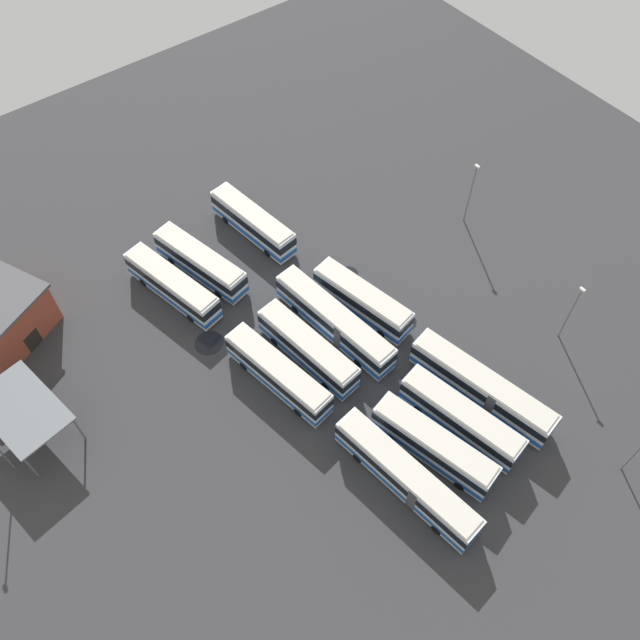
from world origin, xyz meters
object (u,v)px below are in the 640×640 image
(bus_row2_slot0, at_px, (253,222))
(bus_row0_slot1, at_px, (461,418))
(bus_row0_slot3, at_px, (407,478))
(bus_row1_slot1, at_px, (335,321))
(bus_row0_slot0, at_px, (482,387))
(bus_row2_slot2, at_px, (201,262))
(maintenance_shelter, at_px, (22,409))
(lamp_post_near_entrance, at_px, (571,311))
(lamp_post_far_corner, at_px, (471,191))
(bus_row2_slot3, at_px, (173,285))
(bus_row1_slot2, at_px, (308,349))
(bus_row1_slot0, at_px, (362,300))
(bus_row1_slot3, at_px, (278,374))
(bus_row0_slot2, at_px, (434,445))

(bus_row2_slot0, bearing_deg, bus_row0_slot1, -177.33)
(bus_row0_slot3, bearing_deg, bus_row2_slot0, -10.80)
(bus_row1_slot1, bearing_deg, bus_row0_slot0, -156.11)
(bus_row0_slot3, bearing_deg, bus_row2_slot2, 2.62)
(maintenance_shelter, bearing_deg, bus_row2_slot0, -74.74)
(lamp_post_near_entrance, distance_m, lamp_post_far_corner, 18.19)
(bus_row0_slot1, distance_m, lamp_post_near_entrance, 15.91)
(bus_row1_slot1, relative_size, bus_row2_slot0, 1.27)
(bus_row2_slot0, distance_m, bus_row2_slot3, 12.15)
(bus_row2_slot3, relative_size, lamp_post_far_corner, 1.47)
(bus_row2_slot0, relative_size, lamp_post_near_entrance, 1.52)
(bus_row2_slot2, distance_m, lamp_post_near_entrance, 38.78)
(bus_row0_slot0, xyz_separation_m, bus_row0_slot1, (-1.10, 3.87, -0.00))
(bus_row1_slot1, height_order, bus_row1_slot2, same)
(bus_row0_slot1, bearing_deg, bus_row0_slot3, 99.84)
(bus_row0_slot3, distance_m, bus_row2_slot0, 34.17)
(bus_row1_slot0, relative_size, bus_row1_slot1, 0.77)
(bus_row0_slot0, xyz_separation_m, bus_row2_slot3, (28.68, 17.29, -0.00))
(bus_row2_slot2, distance_m, bus_row2_slot3, 4.15)
(bus_row1_slot0, bearing_deg, bus_row2_slot3, 47.13)
(bus_row0_slot1, bearing_deg, bus_row2_slot0, 2.67)
(bus_row1_slot1, height_order, maintenance_shelter, maintenance_shelter)
(maintenance_shelter, bearing_deg, lamp_post_far_corner, -95.47)
(bus_row1_slot3, distance_m, maintenance_shelter, 23.39)
(bus_row2_slot2, height_order, maintenance_shelter, maintenance_shelter)
(bus_row0_slot3, height_order, bus_row1_slot0, same)
(bus_row0_slot3, distance_m, bus_row2_slot3, 31.63)
(bus_row0_slot0, distance_m, bus_row1_slot1, 15.94)
(bus_row1_slot0, xyz_separation_m, bus_row2_slot2, (14.66, 10.75, 0.00))
(bus_row2_slot0, height_order, lamp_post_near_entrance, lamp_post_near_entrance)
(bus_row0_slot1, xyz_separation_m, bus_row2_slot2, (30.71, 9.37, -0.00))
(bus_row2_slot0, xyz_separation_m, lamp_post_far_corner, (-13.19, -20.91, 2.73))
(bus_row0_slot1, bearing_deg, bus_row2_slot3, 24.25)
(lamp_post_far_corner, bearing_deg, bus_row0_slot3, 126.72)
(bus_row0_slot1, bearing_deg, bus_row0_slot0, -74.20)
(maintenance_shelter, height_order, lamp_post_far_corner, lamp_post_far_corner)
(bus_row0_slot0, distance_m, bus_row0_slot3, 12.03)
(bus_row2_slot3, relative_size, lamp_post_near_entrance, 1.56)
(bus_row1_slot0, distance_m, bus_row2_slot2, 18.18)
(bus_row0_slot2, xyz_separation_m, bus_row1_slot2, (15.19, 2.84, -0.00))
(bus_row0_slot3, distance_m, bus_row1_slot2, 16.09)
(bus_row2_slot2, distance_m, lamp_post_far_corner, 31.19)
(bus_row1_slot1, bearing_deg, bus_row1_slot0, -84.63)
(bus_row1_slot2, height_order, lamp_post_near_entrance, lamp_post_near_entrance)
(bus_row1_slot0, bearing_deg, lamp_post_near_entrance, -136.07)
(bus_row0_slot0, xyz_separation_m, bus_row0_slot3, (-2.47, 11.78, 0.00))
(bus_row0_slot0, height_order, bus_row2_slot2, same)
(bus_row0_slot2, height_order, bus_row1_slot2, same)
(bus_row1_slot0, relative_size, lamp_post_near_entrance, 1.49)
(bus_row2_slot3, bearing_deg, bus_row0_slot1, -155.75)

